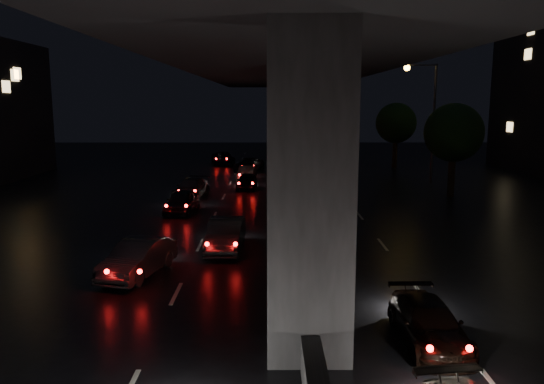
{
  "coord_description": "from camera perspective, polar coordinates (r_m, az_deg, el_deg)",
  "views": [
    {
      "loc": [
        -0.93,
        -22.47,
        6.16
      ],
      "look_at": [
        -0.84,
        3.18,
        1.81
      ],
      "focal_mm": 35.0,
      "sensor_mm": 36.0,
      "label": 1
    }
  ],
  "objects": [
    {
      "name": "car_6",
      "position": [
        30.31,
        -9.64,
        -1.02
      ],
      "size": [
        1.85,
        3.85,
        1.27
      ],
      "primitive_type": "imported",
      "rotation": [
        0.0,
        0.0,
        -0.1
      ],
      "color": "black",
      "rests_on": "ground"
    },
    {
      "name": "car_8",
      "position": [
        38.06,
        -2.73,
        1.16
      ],
      "size": [
        1.51,
        3.4,
        1.14
      ],
      "primitive_type": "imported",
      "rotation": [
        0.0,
        0.0,
        -0.05
      ],
      "color": "black",
      "rests_on": "ground"
    },
    {
      "name": "viaduct",
      "position": [
        27.58,
        1.79,
        14.16
      ],
      "size": [
        12.0,
        80.0,
        10.5
      ],
      "color": "#2D2D2F",
      "rests_on": "ground"
    },
    {
      "name": "streetlight_far",
      "position": [
        42.19,
        16.37,
        8.56
      ],
      "size": [
        2.52,
        0.44,
        9.0
      ],
      "color": "#2D2D33",
      "rests_on": "ground"
    },
    {
      "name": "car_12",
      "position": [
        52.9,
        4.0,
        3.64
      ],
      "size": [
        2.1,
        4.07,
        1.32
      ],
      "primitive_type": "imported",
      "rotation": [
        0.0,
        0.0,
        0.14
      ],
      "color": "#4F5256",
      "rests_on": "ground"
    },
    {
      "name": "median_barrier",
      "position": [
        28.08,
        1.7,
        -2.16
      ],
      "size": [
        0.45,
        70.0,
        0.85
      ],
      "primitive_type": "cube",
      "color": "#2D2D2F",
      "rests_on": "ground"
    },
    {
      "name": "tree_d",
      "position": [
        51.9,
        13.19,
        7.21
      ],
      "size": [
        3.8,
        3.8,
        6.12
      ],
      "color": "black",
      "rests_on": "ground"
    },
    {
      "name": "car_11",
      "position": [
        53.53,
        -5.27,
        3.65
      ],
      "size": [
        2.86,
        4.78,
        1.24
      ],
      "primitive_type": "imported",
      "rotation": [
        0.0,
        0.0,
        0.19
      ],
      "color": "black",
      "rests_on": "ground"
    },
    {
      "name": "ground",
      "position": [
        23.32,
        2.1,
        -5.7
      ],
      "size": [
        120.0,
        120.0,
        0.0
      ],
      "primitive_type": "plane",
      "color": "black",
      "rests_on": "ground"
    },
    {
      "name": "car_10",
      "position": [
        47.72,
        -2.5,
        2.94
      ],
      "size": [
        2.91,
        4.71,
        1.22
      ],
      "primitive_type": "imported",
      "rotation": [
        0.0,
        0.0,
        -0.21
      ],
      "color": "black",
      "rests_on": "ground"
    },
    {
      "name": "car_7",
      "position": [
        35.13,
        -8.69,
        0.41
      ],
      "size": [
        2.32,
        4.36,
        1.2
      ],
      "primitive_type": "imported",
      "rotation": [
        0.0,
        0.0,
        -0.16
      ],
      "color": "black",
      "rests_on": "ground"
    },
    {
      "name": "car_3",
      "position": [
        14.61,
        16.49,
        -13.42
      ],
      "size": [
        1.57,
        3.73,
        1.08
      ],
      "primitive_type": "imported",
      "rotation": [
        0.0,
        0.0,
        0.02
      ],
      "color": "black",
      "rests_on": "ground"
    },
    {
      "name": "car_4",
      "position": [
        19.75,
        -14.22,
        -6.91
      ],
      "size": [
        2.27,
        4.09,
        1.28
      ],
      "primitive_type": "imported",
      "rotation": [
        0.0,
        0.0,
        -0.25
      ],
      "color": "black",
      "rests_on": "ground"
    },
    {
      "name": "car_9",
      "position": [
        42.33,
        -2.72,
        2.03
      ],
      "size": [
        1.53,
        3.59,
        1.15
      ],
      "primitive_type": "imported",
      "rotation": [
        0.0,
        0.0,
        -0.09
      ],
      "color": "#3F3A36",
      "rests_on": "ground"
    },
    {
      "name": "car_5",
      "position": [
        22.45,
        -5.02,
        -4.6
      ],
      "size": [
        1.52,
        4.04,
        1.32
      ],
      "primitive_type": "imported",
      "rotation": [
        0.0,
        0.0,
        -0.03
      ],
      "color": "black",
      "rests_on": "ground"
    },
    {
      "name": "tree_c",
      "position": [
        36.53,
        18.97,
        6.03
      ],
      "size": [
        3.8,
        3.8,
        6.12
      ],
      "color": "black",
      "rests_on": "ground"
    }
  ]
}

